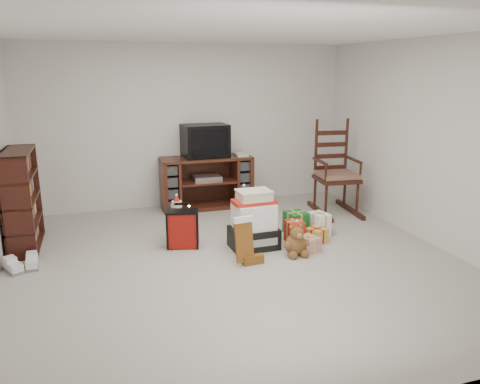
% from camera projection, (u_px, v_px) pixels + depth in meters
% --- Properties ---
extents(room, '(5.01, 5.01, 2.51)m').
position_uv_depth(room, '(235.00, 153.00, 4.98)').
color(room, '#B4AEA5').
rests_on(room, ground).
extents(tv_stand, '(1.41, 0.51, 0.80)m').
position_uv_depth(tv_stand, '(207.00, 182.00, 7.30)').
color(tv_stand, '#4B1E15').
rests_on(tv_stand, floor).
extents(bookshelf, '(0.33, 0.98, 1.20)m').
position_uv_depth(bookshelf, '(22.00, 201.00, 5.62)').
color(bookshelf, '#35140E').
rests_on(bookshelf, floor).
extents(rocking_chair, '(0.67, 1.01, 1.45)m').
position_uv_depth(rocking_chair, '(334.00, 180.00, 7.07)').
color(rocking_chair, '#35140E').
rests_on(rocking_chair, floor).
extents(gift_pile, '(0.57, 0.43, 0.71)m').
position_uv_depth(gift_pile, '(254.00, 223.00, 5.65)').
color(gift_pile, black).
rests_on(gift_pile, floor).
extents(red_suitcase, '(0.39, 0.27, 0.55)m').
position_uv_depth(red_suitcase, '(183.00, 229.00, 5.67)').
color(red_suitcase, maroon).
rests_on(red_suitcase, floor).
extents(stocking, '(0.27, 0.14, 0.56)m').
position_uv_depth(stocking, '(244.00, 241.00, 5.17)').
color(stocking, '#0C7213').
rests_on(stocking, floor).
extents(teddy_bear, '(0.25, 0.22, 0.37)m').
position_uv_depth(teddy_bear, '(296.00, 242.00, 5.46)').
color(teddy_bear, brown).
rests_on(teddy_bear, floor).
extents(santa_figurine, '(0.32, 0.31, 0.66)m').
position_uv_depth(santa_figurine, '(244.00, 215.00, 6.14)').
color(santa_figurine, '#9E1E11').
rests_on(santa_figurine, floor).
extents(mrs_claus_figurine, '(0.28, 0.27, 0.58)m').
position_uv_depth(mrs_claus_figurine, '(177.00, 222.00, 5.98)').
color(mrs_claus_figurine, '#9E1E11').
rests_on(mrs_claus_figurine, floor).
extents(sneaker_pair, '(0.40, 0.32, 0.11)m').
position_uv_depth(sneaker_pair, '(23.00, 265.00, 5.09)').
color(sneaker_pair, white).
rests_on(sneaker_pair, floor).
extents(gift_cluster, '(0.73, 0.82, 0.25)m').
position_uv_depth(gift_cluster, '(305.00, 231.00, 5.94)').
color(gift_cluster, red).
rests_on(gift_cluster, floor).
extents(crt_television, '(0.71, 0.53, 0.50)m').
position_uv_depth(crt_television, '(205.00, 141.00, 7.17)').
color(crt_television, black).
rests_on(crt_television, tv_stand).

